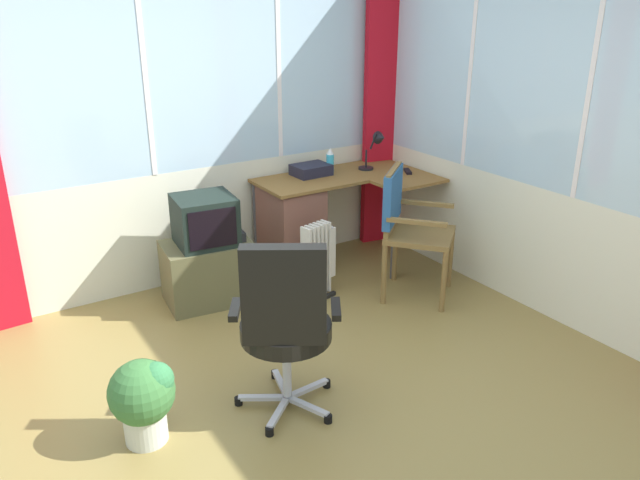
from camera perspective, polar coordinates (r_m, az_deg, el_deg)
name	(u,v)px	position (r m, az deg, el deg)	size (l,w,h in m)	color
ground	(295,427)	(3.55, -2.33, -16.80)	(5.32, 5.10, 0.06)	olive
north_window_panel	(148,117)	(4.78, -15.52, 10.84)	(4.32, 0.07, 2.70)	silver
east_window_panel	(586,133)	(4.39, 23.22, 9.01)	(0.07, 4.10, 2.70)	silver
curtain_corner	(383,102)	(5.63, 5.78, 12.53)	(0.35, 0.07, 2.60)	red
desk	(299,223)	(5.12, -1.96, 1.57)	(1.39, 0.90, 0.77)	brown
desk_lamp	(377,145)	(5.36, 5.29, 8.71)	(0.22, 0.19, 0.34)	black
tv_remote	(408,171)	(5.33, 8.06, 6.27)	(0.04, 0.15, 0.02)	black
spray_bottle	(330,161)	(5.25, 0.93, 7.28)	(0.06, 0.06, 0.22)	#3AB6D7
paper_tray	(311,170)	(5.20, -0.83, 6.47)	(0.30, 0.23, 0.09)	#1F1F30
wooden_armchair	(404,216)	(4.68, 7.73, 2.22)	(0.68, 0.68, 1.00)	brown
office_chair	(285,319)	(3.28, -3.24, -7.26)	(0.62, 0.60, 1.05)	#B7B7BF
tv_on_stand	(208,256)	(4.69, -10.28, -1.41)	(0.69, 0.51, 0.83)	brown
space_heater	(319,260)	(4.70, -0.12, -1.86)	(0.33, 0.23, 0.60)	silver
potted_plant	(144,396)	(3.38, -15.87, -13.62)	(0.34, 0.34, 0.46)	silver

